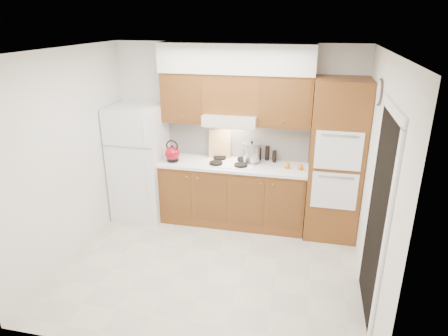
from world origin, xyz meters
name	(u,v)px	position (x,y,z in m)	size (l,w,h in m)	color
floor	(212,266)	(0.00, 0.00, 0.00)	(3.60, 3.60, 0.00)	#B9B0A2
ceiling	(209,51)	(0.00, 0.00, 2.60)	(3.60, 3.60, 0.00)	white
wall_back	(236,134)	(0.00, 1.50, 1.30)	(3.60, 0.02, 2.60)	white
wall_left	(69,158)	(-1.80, 0.00, 1.30)	(0.02, 3.00, 2.60)	white
wall_right	(377,183)	(1.80, 0.00, 1.30)	(0.02, 3.00, 2.60)	white
fridge	(140,163)	(-1.41, 1.14, 0.86)	(0.75, 0.72, 1.72)	white
base_cabinets	(233,194)	(0.02, 1.20, 0.45)	(2.11, 0.60, 0.90)	brown
countertop	(233,165)	(0.03, 1.19, 0.92)	(2.13, 0.62, 0.04)	white
backsplash	(237,139)	(0.02, 1.49, 1.22)	(2.11, 0.03, 0.56)	white
oven_cabinet	(336,161)	(1.44, 1.18, 1.10)	(0.70, 0.65, 2.20)	brown
upper_cab_left	(185,97)	(-0.71, 1.33, 1.85)	(0.63, 0.33, 0.70)	brown
upper_cab_right	(286,101)	(0.72, 1.33, 1.85)	(0.73, 0.33, 0.70)	brown
range_hood	(231,119)	(-0.02, 1.27, 1.57)	(0.75, 0.45, 0.15)	silver
upper_cab_over_hood	(232,93)	(-0.02, 1.33, 1.92)	(0.75, 0.33, 0.55)	brown
soffit	(236,58)	(0.03, 1.32, 2.40)	(2.13, 0.36, 0.40)	silver
cooktop	(230,162)	(-0.02, 1.21, 0.95)	(0.74, 0.50, 0.01)	white
doorway	(377,219)	(1.79, -0.35, 1.05)	(0.02, 0.90, 2.10)	black
wall_clock	(380,92)	(1.79, 0.55, 2.15)	(0.30, 0.30, 0.02)	#3F3833
kettle	(172,154)	(-0.86, 1.09, 1.06)	(0.21, 0.21, 0.21)	maroon
cutting_board	(220,145)	(-0.23, 1.41, 1.14)	(0.32, 0.02, 0.43)	tan
stock_pot	(251,152)	(0.27, 1.29, 1.10)	(0.25, 0.25, 0.26)	#AEAFB3
condiment_a	(267,153)	(0.48, 1.45, 1.05)	(0.06, 0.06, 0.22)	black
condiment_b	(259,154)	(0.37, 1.41, 1.04)	(0.06, 0.06, 0.19)	black
condiment_c	(274,156)	(0.60, 1.38, 1.03)	(0.06, 0.06, 0.17)	black
orange_near	(300,167)	(0.98, 1.14, 0.98)	(0.08, 0.08, 0.08)	orange
orange_far	(287,165)	(0.79, 1.17, 0.98)	(0.09, 0.09, 0.09)	#FFA00D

